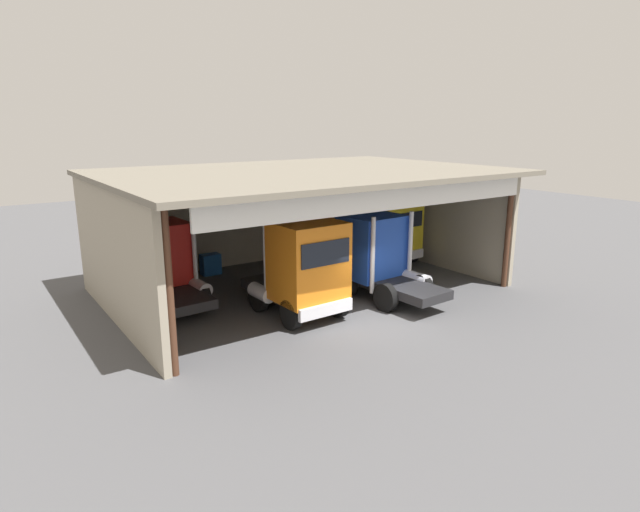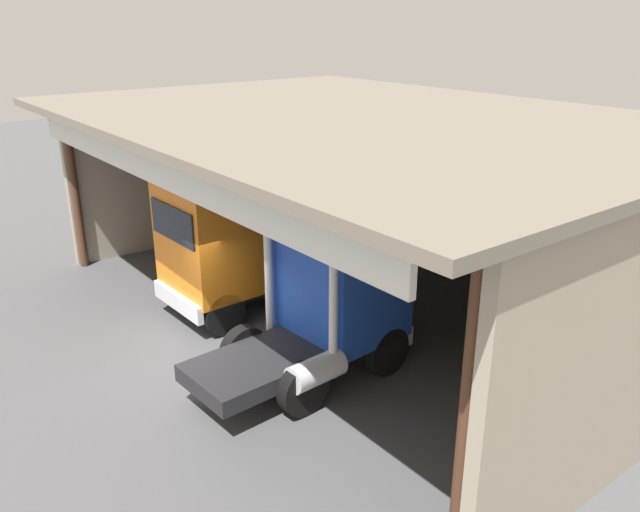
{
  "view_description": "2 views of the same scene",
  "coord_description": "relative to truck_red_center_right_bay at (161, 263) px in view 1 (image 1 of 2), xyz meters",
  "views": [
    {
      "loc": [
        -12.16,
        -13.89,
        7.13
      ],
      "look_at": [
        0.0,
        3.67,
        1.76
      ],
      "focal_mm": 29.87,
      "sensor_mm": 36.0,
      "label": 1
    },
    {
      "loc": [
        11.82,
        -5.53,
        7.4
      ],
      "look_at": [
        0.0,
        3.67,
        1.76
      ],
      "focal_mm": 35.94,
      "sensor_mm": 36.0,
      "label": 2
    }
  ],
  "objects": [
    {
      "name": "ground_plane",
      "position": [
        5.75,
        -6.52,
        -1.71
      ],
      "size": [
        80.0,
        80.0,
        0.0
      ],
      "primitive_type": "plane",
      "color": "#4C4C4F",
      "rests_on": "ground"
    },
    {
      "name": "workshop_shed",
      "position": [
        5.75,
        -0.46,
        2.0
      ],
      "size": [
        16.23,
        11.63,
        5.22
      ],
      "color": "#9E937F",
      "rests_on": "ground"
    },
    {
      "name": "truck_red_center_right_bay",
      "position": [
        0.0,
        0.0,
        0.0
      ],
      "size": [
        2.71,
        4.78,
        3.68
      ],
      "rotation": [
        0.0,
        0.0,
        0.05
      ],
      "color": "red",
      "rests_on": "ground"
    },
    {
      "name": "truck_orange_yard_outside",
      "position": [
        3.83,
        -4.52,
        0.18
      ],
      "size": [
        2.65,
        4.81,
        3.68
      ],
      "rotation": [
        0.0,
        0.0,
        3.17
      ],
      "color": "orange",
      "rests_on": "ground"
    },
    {
      "name": "truck_blue_center_left_bay",
      "position": [
        7.77,
        -4.14,
        0.05
      ],
      "size": [
        2.67,
        4.94,
        3.61
      ],
      "rotation": [
        0.0,
        0.0,
        0.05
      ],
      "color": "#1E47B7",
      "rests_on": "ground"
    },
    {
      "name": "truck_yellow_left_bay",
      "position": [
        11.66,
        -0.31,
        0.02
      ],
      "size": [
        2.86,
        4.46,
        3.59
      ],
      "rotation": [
        0.0,
        0.0,
        3.2
      ],
      "color": "yellow",
      "rests_on": "ground"
    },
    {
      "name": "oil_drum",
      "position": [
        9.72,
        3.26,
        -1.25
      ],
      "size": [
        0.58,
        0.58,
        0.91
      ],
      "primitive_type": "cylinder",
      "color": "#B21E19",
      "rests_on": "ground"
    },
    {
      "name": "tool_cart",
      "position": [
        3.33,
        2.93,
        -1.21
      ],
      "size": [
        0.9,
        0.6,
        1.0
      ],
      "primitive_type": "cube",
      "color": "#1E59A5",
      "rests_on": "ground"
    }
  ]
}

